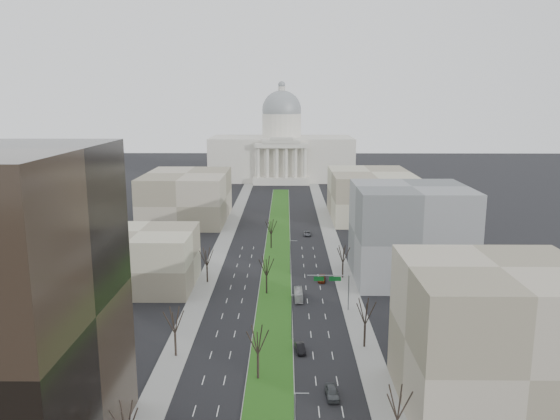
# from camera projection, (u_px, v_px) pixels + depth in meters

# --- Properties ---
(ground) EXTENTS (600.00, 600.00, 0.00)m
(ground) POSITION_uv_depth(u_px,v_px,m) (278.00, 248.00, 168.38)
(ground) COLOR black
(ground) RESTS_ON ground
(median) EXTENTS (8.00, 222.03, 0.20)m
(median) POSITION_uv_depth(u_px,v_px,m) (278.00, 249.00, 167.37)
(median) COLOR #999993
(median) RESTS_ON ground
(sidewalk_left) EXTENTS (5.00, 330.00, 0.15)m
(sidewalk_left) POSITION_uv_depth(u_px,v_px,m) (210.00, 274.00, 144.06)
(sidewalk_left) COLOR gray
(sidewalk_left) RESTS_ON ground
(sidewalk_right) EXTENTS (5.00, 330.00, 0.15)m
(sidewalk_right) POSITION_uv_depth(u_px,v_px,m) (342.00, 274.00, 143.68)
(sidewalk_right) COLOR gray
(sidewalk_right) RESTS_ON ground
(capitol) EXTENTS (80.00, 46.00, 55.00)m
(capitol) POSITION_uv_depth(u_px,v_px,m) (282.00, 150.00, 311.64)
(capitol) COLOR beige
(capitol) RESTS_ON ground
(building_beige_left) EXTENTS (26.00, 22.00, 14.00)m
(building_beige_left) POSITION_uv_depth(u_px,v_px,m) (140.00, 259.00, 133.05)
(building_beige_left) COLOR gray
(building_beige_left) RESTS_ON ground
(building_tan_right) EXTENTS (26.00, 24.00, 22.00)m
(building_tan_right) POSITION_uv_depth(u_px,v_px,m) (494.00, 339.00, 79.61)
(building_tan_right) COLOR gray
(building_tan_right) RESTS_ON ground
(building_grey_right) EXTENTS (28.00, 26.00, 24.00)m
(building_grey_right) POSITION_uv_depth(u_px,v_px,m) (410.00, 233.00, 138.17)
(building_grey_right) COLOR slate
(building_grey_right) RESTS_ON ground
(building_far_left) EXTENTS (30.00, 40.00, 18.00)m
(building_far_left) POSITION_uv_depth(u_px,v_px,m) (187.00, 197.00, 206.14)
(building_far_left) COLOR gray
(building_far_left) RESTS_ON ground
(building_far_right) EXTENTS (30.00, 40.00, 18.00)m
(building_far_right) POSITION_uv_depth(u_px,v_px,m) (370.00, 195.00, 210.27)
(building_far_right) COLOR gray
(building_far_right) RESTS_ON ground
(tree_left_near) EXTENTS (5.10, 5.10, 9.18)m
(tree_left_near) POSITION_uv_depth(u_px,v_px,m) (126.00, 419.00, 67.32)
(tree_left_near) COLOR black
(tree_left_near) RESTS_ON ground
(tree_left_mid) EXTENTS (5.40, 5.40, 9.72)m
(tree_left_mid) POSITION_uv_depth(u_px,v_px,m) (174.00, 320.00, 96.63)
(tree_left_mid) COLOR black
(tree_left_mid) RESTS_ON ground
(tree_left_far) EXTENTS (5.28, 5.28, 9.50)m
(tree_left_far) POSITION_uv_depth(u_px,v_px,m) (207.00, 256.00, 135.85)
(tree_left_far) COLOR black
(tree_left_far) RESTS_ON ground
(tree_right_near) EXTENTS (5.16, 5.16, 9.29)m
(tree_right_near) POSITION_uv_depth(u_px,v_px,m) (398.00, 403.00, 70.85)
(tree_right_near) COLOR black
(tree_right_near) RESTS_ON ground
(tree_right_mid) EXTENTS (5.52, 5.52, 9.94)m
(tree_right_mid) POSITION_uv_depth(u_px,v_px,m) (365.00, 311.00, 100.14)
(tree_right_mid) COLOR black
(tree_right_mid) RESTS_ON ground
(tree_right_far) EXTENTS (5.04, 5.04, 9.07)m
(tree_right_far) POSITION_uv_depth(u_px,v_px,m) (343.00, 254.00, 139.45)
(tree_right_far) COLOR black
(tree_right_far) RESTS_ON ground
(tree_median_a) EXTENTS (5.40, 5.40, 9.72)m
(tree_median_a) POSITION_uv_depth(u_px,v_px,m) (258.00, 340.00, 88.63)
(tree_median_a) COLOR black
(tree_median_a) RESTS_ON ground
(tree_median_b) EXTENTS (5.40, 5.40, 9.72)m
(tree_median_b) POSITION_uv_depth(u_px,v_px,m) (266.00, 266.00, 127.81)
(tree_median_b) COLOR black
(tree_median_b) RESTS_ON ground
(tree_median_c) EXTENTS (5.40, 5.40, 9.72)m
(tree_median_c) POSITION_uv_depth(u_px,v_px,m) (271.00, 226.00, 167.00)
(tree_median_c) COLOR black
(tree_median_c) RESTS_ON ground
(streetlamp_median_b) EXTENTS (1.90, 0.20, 9.16)m
(streetlamp_median_b) POSITION_uv_depth(u_px,v_px,m) (292.00, 316.00, 103.70)
(streetlamp_median_b) COLOR gray
(streetlamp_median_b) RESTS_ON ground
(streetlamp_median_c) EXTENTS (1.90, 0.20, 9.16)m
(streetlamp_median_c) POSITION_uv_depth(u_px,v_px,m) (290.00, 257.00, 142.88)
(streetlamp_median_c) COLOR gray
(streetlamp_median_c) RESTS_ON ground
(mast_arm_signs) EXTENTS (9.12, 0.24, 8.09)m
(mast_arm_signs) POSITION_uv_depth(u_px,v_px,m) (336.00, 284.00, 118.05)
(mast_arm_signs) COLOR gray
(mast_arm_signs) RESTS_ON ground
(car_grey_near) EXTENTS (2.25, 4.95, 1.65)m
(car_grey_near) POSITION_uv_depth(u_px,v_px,m) (332.00, 392.00, 84.40)
(car_grey_near) COLOR #44474B
(car_grey_near) RESTS_ON ground
(car_black) EXTENTS (2.14, 4.59, 1.46)m
(car_black) POSITION_uv_depth(u_px,v_px,m) (300.00, 348.00, 99.63)
(car_black) COLOR black
(car_black) RESTS_ON ground
(car_red) EXTENTS (2.30, 4.59, 1.28)m
(car_red) POSITION_uv_depth(u_px,v_px,m) (322.00, 279.00, 138.01)
(car_red) COLOR #63220D
(car_red) RESTS_ON ground
(car_grey_far) EXTENTS (2.35, 4.99, 1.38)m
(car_grey_far) POSITION_uv_depth(u_px,v_px,m) (307.00, 233.00, 184.28)
(car_grey_far) COLOR #4F5157
(car_grey_far) RESTS_ON ground
(box_van) EXTENTS (1.93, 7.65, 2.12)m
(box_van) POSITION_uv_depth(u_px,v_px,m) (299.00, 295.00, 125.75)
(box_van) COLOR silver
(box_van) RESTS_ON ground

